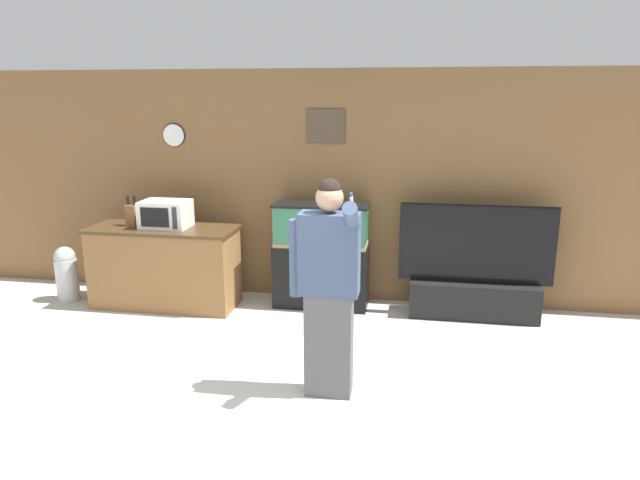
{
  "coord_description": "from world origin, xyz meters",
  "views": [
    {
      "loc": [
        1.04,
        -3.16,
        2.32
      ],
      "look_at": [
        0.19,
        1.74,
        1.05
      ],
      "focal_mm": 32.0,
      "sensor_mm": 36.0,
      "label": 1
    }
  ],
  "objects_px": {
    "counter_island": "(165,267)",
    "aquarium_on_stand": "(321,255)",
    "knife_block": "(131,215)",
    "trash_bin": "(67,273)",
    "microwave": "(166,214)",
    "person_standing": "(328,286)",
    "tv_on_stand": "(474,285)"
  },
  "relations": [
    {
      "from": "counter_island",
      "to": "aquarium_on_stand",
      "type": "relative_size",
      "value": 1.39
    },
    {
      "from": "knife_block",
      "to": "trash_bin",
      "type": "xyz_separation_m",
      "value": [
        -0.82,
        -0.08,
        -0.7
      ]
    },
    {
      "from": "microwave",
      "to": "person_standing",
      "type": "distance_m",
      "value": 2.65
    },
    {
      "from": "counter_island",
      "to": "tv_on_stand",
      "type": "distance_m",
      "value": 3.4
    },
    {
      "from": "trash_bin",
      "to": "aquarium_on_stand",
      "type": "bearing_deg",
      "value": 6.73
    },
    {
      "from": "tv_on_stand",
      "to": "aquarium_on_stand",
      "type": "bearing_deg",
      "value": 178.49
    },
    {
      "from": "aquarium_on_stand",
      "to": "person_standing",
      "type": "height_order",
      "value": "person_standing"
    },
    {
      "from": "counter_island",
      "to": "aquarium_on_stand",
      "type": "height_order",
      "value": "aquarium_on_stand"
    },
    {
      "from": "aquarium_on_stand",
      "to": "tv_on_stand",
      "type": "xyz_separation_m",
      "value": [
        1.66,
        -0.04,
        -0.23
      ]
    },
    {
      "from": "microwave",
      "to": "trash_bin",
      "type": "xyz_separation_m",
      "value": [
        -1.23,
        -0.07,
        -0.72
      ]
    },
    {
      "from": "counter_island",
      "to": "trash_bin",
      "type": "height_order",
      "value": "counter_island"
    },
    {
      "from": "person_standing",
      "to": "trash_bin",
      "type": "distance_m",
      "value": 3.7
    },
    {
      "from": "knife_block",
      "to": "person_standing",
      "type": "distance_m",
      "value": 2.99
    },
    {
      "from": "knife_block",
      "to": "microwave",
      "type": "bearing_deg",
      "value": -1.56
    },
    {
      "from": "microwave",
      "to": "knife_block",
      "type": "height_order",
      "value": "knife_block"
    },
    {
      "from": "knife_block",
      "to": "tv_on_stand",
      "type": "height_order",
      "value": "knife_block"
    },
    {
      "from": "counter_island",
      "to": "microwave",
      "type": "xyz_separation_m",
      "value": [
        0.05,
        0.01,
        0.6
      ]
    },
    {
      "from": "microwave",
      "to": "aquarium_on_stand",
      "type": "distance_m",
      "value": 1.77
    },
    {
      "from": "tv_on_stand",
      "to": "trash_bin",
      "type": "distance_m",
      "value": 4.59
    },
    {
      "from": "person_standing",
      "to": "microwave",
      "type": "bearing_deg",
      "value": 141.39
    },
    {
      "from": "tv_on_stand",
      "to": "trash_bin",
      "type": "relative_size",
      "value": 2.51
    },
    {
      "from": "counter_island",
      "to": "microwave",
      "type": "bearing_deg",
      "value": 15.18
    },
    {
      "from": "counter_island",
      "to": "tv_on_stand",
      "type": "relative_size",
      "value": 1.01
    },
    {
      "from": "tv_on_stand",
      "to": "trash_bin",
      "type": "bearing_deg",
      "value": -176.25
    },
    {
      "from": "tv_on_stand",
      "to": "knife_block",
      "type": "bearing_deg",
      "value": -176.67
    },
    {
      "from": "aquarium_on_stand",
      "to": "microwave",
      "type": "bearing_deg",
      "value": -170.77
    },
    {
      "from": "microwave",
      "to": "tv_on_stand",
      "type": "bearing_deg",
      "value": 3.93
    },
    {
      "from": "aquarium_on_stand",
      "to": "trash_bin",
      "type": "relative_size",
      "value": 1.83
    },
    {
      "from": "counter_island",
      "to": "knife_block",
      "type": "bearing_deg",
      "value": 176.26
    },
    {
      "from": "aquarium_on_stand",
      "to": "trash_bin",
      "type": "bearing_deg",
      "value": -173.27
    },
    {
      "from": "tv_on_stand",
      "to": "person_standing",
      "type": "bearing_deg",
      "value": -124.24
    },
    {
      "from": "microwave",
      "to": "aquarium_on_stand",
      "type": "xyz_separation_m",
      "value": [
        1.68,
        0.27,
        -0.46
      ]
    }
  ]
}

